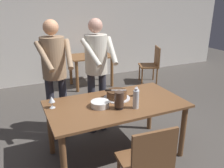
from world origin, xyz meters
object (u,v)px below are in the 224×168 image
at_px(water_bottle, 136,99).
at_px(person_cutting_cake, 97,65).
at_px(wine_glass_far, 52,100).
at_px(wine_glass_near, 137,89).
at_px(cake_knife, 111,90).
at_px(cake_on_platter, 117,95).
at_px(hurricane_lamp, 119,100).
at_px(chair_near_side, 147,162).
at_px(plate_stack, 100,104).
at_px(person_standing_beside, 54,69).
at_px(main_dining_table, 116,110).
at_px(background_table, 91,62).
at_px(background_chair_1, 152,63).

bearing_deg(water_bottle, person_cutting_cake, 99.09).
bearing_deg(wine_glass_far, wine_glass_near, -5.25).
distance_m(cake_knife, wine_glass_near, 0.34).
height_order(cake_on_platter, hurricane_lamp, hurricane_lamp).
xyz_separation_m(person_cutting_cake, chair_near_side, (-0.07, -1.49, -0.58)).
bearing_deg(plate_stack, water_bottle, -29.48).
bearing_deg(person_standing_beside, main_dining_table, -49.53).
relative_size(wine_glass_far, chair_near_side, 0.16).
height_order(wine_glass_near, background_table, wine_glass_near).
relative_size(cake_on_platter, person_standing_beside, 0.20).
distance_m(wine_glass_far, hurricane_lamp, 0.78).
height_order(person_standing_beside, chair_near_side, person_standing_beside).
distance_m(wine_glass_near, hurricane_lamp, 0.45).
distance_m(wine_glass_far, background_table, 2.85).
bearing_deg(wine_glass_far, hurricane_lamp, -25.77).
xyz_separation_m(main_dining_table, person_cutting_cake, (0.00, 0.66, 0.43)).
xyz_separation_m(plate_stack, wine_glass_far, (-0.52, 0.20, 0.07)).
height_order(chair_near_side, background_chair_1, same).
distance_m(person_cutting_cake, background_chair_1, 2.66).
bearing_deg(background_chair_1, cake_on_platter, -132.59).
distance_m(person_standing_beside, background_chair_1, 3.13).
xyz_separation_m(main_dining_table, wine_glass_far, (-0.74, 0.18, 0.21)).
bearing_deg(wine_glass_near, background_table, 84.07).
xyz_separation_m(wine_glass_near, wine_glass_far, (-1.08, 0.10, 0.00)).
xyz_separation_m(cake_on_platter, wine_glass_far, (-0.81, 0.07, 0.05)).
distance_m(plate_stack, water_bottle, 0.43).
height_order(wine_glass_near, person_cutting_cake, person_cutting_cake).
xyz_separation_m(wine_glass_far, person_cutting_cake, (0.75, 0.48, 0.22)).
relative_size(cake_knife, person_cutting_cake, 0.15).
distance_m(main_dining_table, cake_knife, 0.26).
xyz_separation_m(chair_near_side, background_chair_1, (2.11, 3.10, 0.00)).
height_order(main_dining_table, water_bottle, water_bottle).
distance_m(water_bottle, person_standing_beside, 1.20).
distance_m(cake_knife, water_bottle, 0.40).
xyz_separation_m(wine_glass_far, person_standing_beside, (0.15, 0.51, 0.22)).
bearing_deg(main_dining_table, wine_glass_near, 13.94).
bearing_deg(water_bottle, cake_on_platter, 103.18).
relative_size(cake_on_platter, person_cutting_cake, 0.20).
bearing_deg(background_chair_1, water_bottle, -127.25).
bearing_deg(person_standing_beside, cake_knife, -42.86).
height_order(main_dining_table, person_cutting_cake, person_cutting_cake).
bearing_deg(chair_near_side, wine_glass_far, 123.61).
bearing_deg(cake_on_platter, hurricane_lamp, -110.43).
relative_size(main_dining_table, cake_knife, 6.59).
xyz_separation_m(cake_knife, plate_stack, (-0.22, -0.17, -0.08)).
distance_m(hurricane_lamp, background_table, 2.92).
xyz_separation_m(plate_stack, water_bottle, (0.37, -0.21, 0.08)).
height_order(cake_on_platter, background_chair_1, background_chair_1).
bearing_deg(person_cutting_cake, wine_glass_far, -147.15).
height_order(cake_knife, hurricane_lamp, hurricane_lamp).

